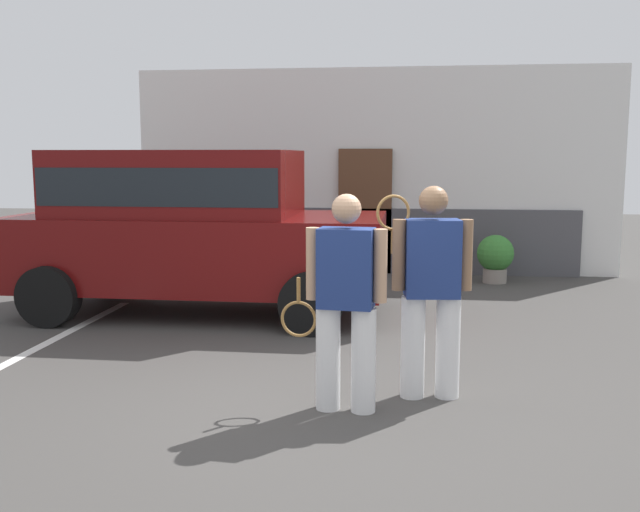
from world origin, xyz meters
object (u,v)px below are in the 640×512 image
object	(u,v)px
parked_suv	(191,223)
tennis_player_woman	(431,288)
tennis_player_man	(345,300)
potted_plant_by_porch	(495,256)

from	to	relation	value
parked_suv	tennis_player_woman	size ratio (longest dim) A/B	2.64
parked_suv	tennis_player_man	xyz separation A→B (m)	(2.25, -3.27, -0.27)
parked_suv	potted_plant_by_porch	bearing A→B (deg)	33.59
parked_suv	potted_plant_by_porch	world-z (taller)	parked_suv
parked_suv	potted_plant_by_porch	xyz separation A→B (m)	(4.07, 2.68, -0.73)
tennis_player_man	tennis_player_woman	xyz separation A→B (m)	(0.66, 0.40, 0.04)
potted_plant_by_porch	parked_suv	bearing A→B (deg)	-146.59
parked_suv	potted_plant_by_porch	distance (m)	4.92
tennis_player_man	potted_plant_by_porch	world-z (taller)	tennis_player_man
parked_suv	tennis_player_man	world-z (taller)	parked_suv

